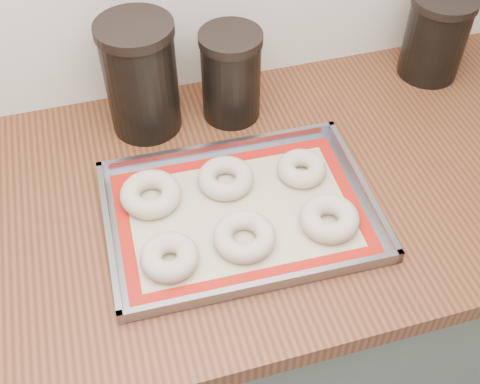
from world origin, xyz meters
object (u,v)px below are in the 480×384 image
object	(u,v)px
baking_tray	(240,213)
bagel_back_left	(151,194)
bagel_front_mid	(244,237)
bagel_front_left	(170,257)
canister_right	(436,36)
bagel_back_right	(302,169)
canister_left	(141,77)
bagel_front_right	(329,219)
bagel_back_mid	(226,178)
canister_mid	(231,75)

from	to	relation	value
baking_tray	bagel_back_left	distance (m)	0.16
baking_tray	bagel_front_mid	distance (m)	0.07
bagel_front_left	canister_right	distance (m)	0.74
bagel_back_right	bagel_back_left	bearing A→B (deg)	177.30
bagel_front_mid	bagel_back_right	xyz separation A→B (m)	(0.14, 0.12, 0.00)
canister_left	canister_right	xyz separation A→B (m)	(0.62, 0.00, -0.02)
bagel_front_right	bagel_back_right	world-z (taller)	bagel_front_right
bagel_front_left	bagel_front_right	world-z (taller)	same
bagel_back_mid	bagel_front_mid	bearing A→B (deg)	-92.11
bagel_front_mid	canister_left	size ratio (longest dim) A/B	0.46
bagel_front_mid	bagel_front_left	bearing A→B (deg)	-176.48
baking_tray	bagel_front_right	world-z (taller)	bagel_front_right
bagel_front_right	bagel_back_left	size ratio (longest dim) A/B	0.94
bagel_back_left	bagel_back_right	world-z (taller)	bagel_back_left
bagel_front_mid	baking_tray	bearing A→B (deg)	80.28
bagel_front_mid	bagel_back_left	size ratio (longest dim) A/B	0.97
bagel_front_left	canister_left	world-z (taller)	canister_left
canister_mid	canister_right	world-z (taller)	canister_mid
baking_tray	bagel_front_mid	size ratio (longest dim) A/B	4.50
bagel_front_mid	canister_left	distance (m)	0.37
bagel_back_right	canister_mid	size ratio (longest dim) A/B	0.48
bagel_back_mid	canister_mid	xyz separation A→B (m)	(0.06, 0.19, 0.07)
bagel_front_right	bagel_back_right	size ratio (longest dim) A/B	1.13
baking_tray	bagel_back_left	world-z (taller)	bagel_back_left
bagel_front_right	canister_mid	size ratio (longest dim) A/B	0.54
bagel_front_left	bagel_back_left	distance (m)	0.14
canister_left	canister_right	distance (m)	0.62
baking_tray	canister_left	distance (m)	0.32
canister_left	canister_mid	xyz separation A→B (m)	(0.17, -0.01, -0.02)
canister_right	baking_tray	bearing A→B (deg)	-150.87
bagel_front_right	canister_mid	world-z (taller)	canister_mid
bagel_back_left	canister_left	xyz separation A→B (m)	(0.03, 0.21, 0.09)
bagel_front_left	bagel_front_mid	distance (m)	0.13
canister_left	canister_mid	size ratio (longest dim) A/B	1.23
baking_tray	canister_right	size ratio (longest dim) A/B	2.59
bagel_back_mid	bagel_back_right	distance (m)	0.14
canister_left	canister_right	size ratio (longest dim) A/B	1.26
bagel_back_right	bagel_front_left	bearing A→B (deg)	-154.46
canister_left	bagel_back_left	bearing A→B (deg)	-98.15
bagel_back_mid	canister_left	bearing A→B (deg)	117.09
baking_tray	bagel_front_mid	bearing A→B (deg)	-99.72
bagel_back_left	bagel_back_right	distance (m)	0.28
bagel_front_right	canister_left	bearing A→B (deg)	125.64
bagel_front_right	bagel_back_mid	world-z (taller)	bagel_front_right
canister_right	bagel_back_left	bearing A→B (deg)	-161.96
baking_tray	canister_left	world-z (taller)	canister_left
bagel_front_left	canister_left	distance (m)	0.37
canister_mid	bagel_front_mid	bearing A→B (deg)	-101.87
bagel_front_left	bagel_back_left	world-z (taller)	same
bagel_back_left	canister_right	xyz separation A→B (m)	(0.65, 0.21, 0.07)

